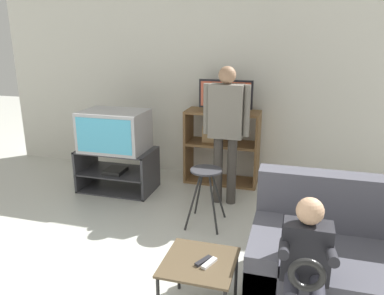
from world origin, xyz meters
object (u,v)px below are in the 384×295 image
Objects in this scene: snack_table at (199,267)px; remote_control_white at (209,263)px; folding_stool at (206,180)px; television_flat at (226,97)px; remote_control_black at (203,261)px; person_standing_adult at (226,123)px; media_shelf at (222,146)px; couch at (354,266)px; tv_stand at (118,170)px; television_main at (115,131)px; person_seated_child at (306,263)px.

remote_control_white reaches higher than snack_table.
remote_control_white is (0.36, -1.34, -0.05)m from folding_stool.
folding_stool is 4.29× the size of remote_control_white.
television_flat is at bearing 120.51° from remote_control_white.
person_standing_adult is at bearing 124.77° from remote_control_black.
media_shelf reaches higher than snack_table.
television_flat is 1.12× the size of folding_stool.
snack_table is 0.10m from remote_control_white.
media_shelf is at bearing 124.22° from couch.
folding_stool is (0.05, -1.20, -0.68)m from television_flat.
folding_stool is 1.37m from remote_control_black.
person_standing_adult is at bearing 95.89° from snack_table.
media_shelf is 6.84× the size of remote_control_white.
folding_stool is (1.32, -0.60, 0.23)m from tv_stand.
folding_stool is at bearing 147.11° from couch.
snack_table is at bearing -82.63° from television_flat.
television_flat reaches higher than couch.
person_standing_adult is (0.08, 0.59, 0.48)m from folding_stool.
television_flat is at bearing -33.29° from media_shelf.
person_standing_adult is at bearing 119.56° from remote_control_white.
television_flat reaches higher than remote_control_white.
remote_control_white is at bearing -49.02° from television_main.
folding_stool is at bearing -23.82° from television_main.
person_standing_adult is 1.64× the size of person_seated_child.
media_shelf is at bearing 121.22° from remote_control_white.
person_standing_adult reaches higher than person_seated_child.
person_standing_adult is at bearing -0.43° from tv_stand.
media_shelf is 1.00× the size of person_seated_child.
television_flat reaches higher than television_main.
television_main is 1.47m from television_flat.
remote_control_black is 0.10× the size of couch.
tv_stand is at bearing -153.04° from media_shelf.
tv_stand is at bearing 80.02° from television_main.
remote_control_white is at bearing -81.05° from television_flat.
tv_stand is 1.36× the size of television_flat.
snack_table is 2.01m from person_standing_adult.
person_standing_adult reaches higher than snack_table.
person_seated_child reaches higher than snack_table.
television_flat is at bearing 25.42° from tv_stand.
person_seated_child reaches higher than couch.
person_seated_child is (0.62, -0.05, 0.14)m from remote_control_white.
remote_control_black is (1.63, -1.91, -0.35)m from television_main.
snack_table is at bearing 174.51° from person_seated_child.
tv_stand is 0.52m from television_main.
couch is (1.03, 0.46, -0.15)m from remote_control_black.
couch reaches higher than remote_control_black.
person_standing_adult reaches higher than television_flat.
person_standing_adult is 2.20m from person_seated_child.
remote_control_white is (0.44, -2.57, -0.06)m from media_shelf.
couch is (2.66, -1.45, -0.50)m from television_main.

